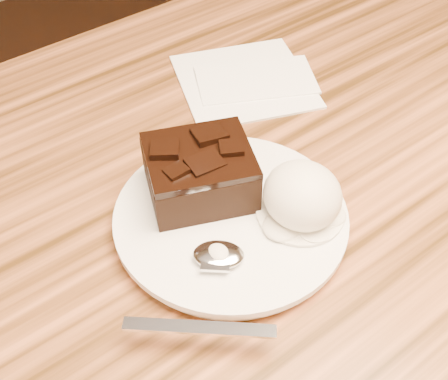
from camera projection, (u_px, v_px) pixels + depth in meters
plate at (231, 220)px, 0.54m from camera, size 0.21×0.21×0.02m
brownie at (200, 175)px, 0.54m from camera, size 0.12×0.11×0.04m
ice_cream_scoop at (302, 195)px, 0.52m from camera, size 0.07×0.07×0.06m
melt_puddle at (300, 213)px, 0.53m from camera, size 0.08×0.08×0.00m
spoon at (219, 256)px, 0.50m from camera, size 0.15×0.14×0.01m
napkin at (244, 80)px, 0.70m from camera, size 0.19×0.19×0.01m
crumb_a at (276, 227)px, 0.52m from camera, size 0.01×0.01×0.00m
crumb_b at (294, 199)px, 0.55m from camera, size 0.01×0.01×0.00m
crumb_c at (189, 217)px, 0.53m from camera, size 0.01×0.00×0.00m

